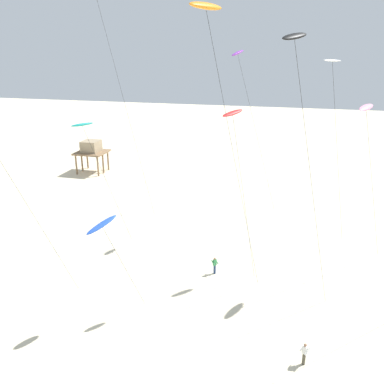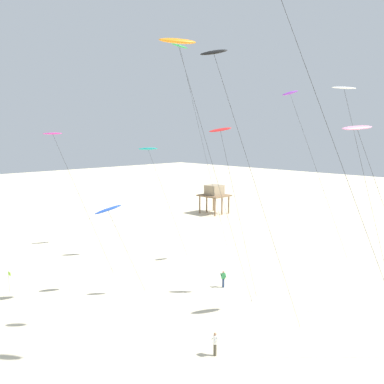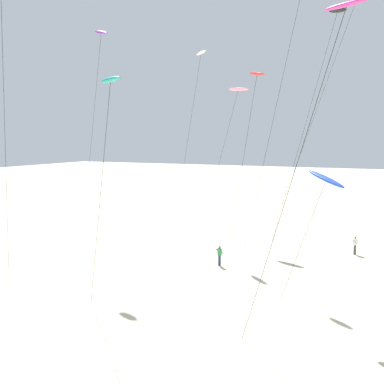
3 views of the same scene
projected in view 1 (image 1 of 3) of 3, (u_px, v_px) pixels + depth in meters
The scene contains 12 objects.
ground_plane at pixel (126, 371), 26.90m from camera, with size 260.00×260.00×0.00m, color beige.
kite_white at pixel (333, 67), 35.30m from camera, with size 4.33×5.78×19.17m.
kite_blue at pixel (102, 225), 29.31m from camera, with size 2.87×3.96×8.61m.
kite_red at pixel (233, 118), 30.93m from camera, with size 2.89×3.88×15.75m.
kite_black at pixel (296, 45), 23.29m from camera, with size 4.96×6.74×21.04m.
kite_orange at pixel (206, 9), 25.26m from camera, with size 4.96×7.10×22.83m.
kite_teal at pixel (83, 126), 38.18m from camera, with size 3.63×4.96×13.50m.
kite_pink at pixel (366, 109), 32.78m from camera, with size 4.83×6.99×15.86m.
kite_purple at pixel (238, 56), 42.26m from camera, with size 5.34×7.57×19.98m.
kite_flyer_nearest at pixel (215, 265), 38.16m from camera, with size 0.71×0.72×1.67m.
kite_flyer_middle at pixel (304, 353), 27.15m from camera, with size 0.73×0.73×1.67m.
stilt_house at pixel (91, 149), 68.42m from camera, with size 4.92×4.76×5.42m.
Camera 1 is at (9.55, -19.65, 20.08)m, focal length 38.27 mm.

